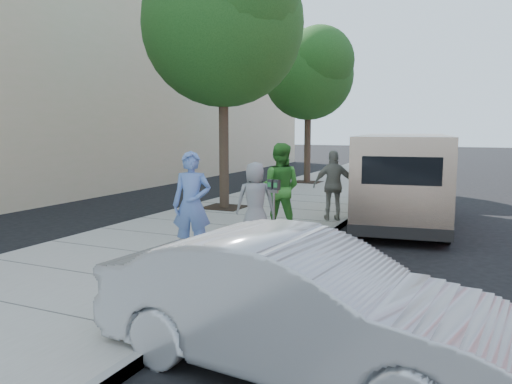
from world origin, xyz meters
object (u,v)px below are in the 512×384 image
van (403,177)px  person_gray_shirt (255,201)px  tree_near (224,19)px  person_green_shirt (280,188)px  parking_meter (274,197)px  person_striped_polo (334,185)px  tree_far (309,71)px  person_officer (192,205)px  sedan (300,305)px

van → person_gray_shirt: (-2.45, -3.86, -0.25)m
tree_near → person_green_shirt: tree_near is taller
parking_meter → person_striped_polo: person_striped_polo is taller
parking_meter → person_gray_shirt: person_gray_shirt is taller
person_green_shirt → parking_meter: bearing=97.0°
parking_meter → person_green_shirt: (-0.31, 1.10, 0.06)m
tree_near → person_gray_shirt: size_ratio=4.59×
person_green_shirt → person_gray_shirt: bearing=69.3°
tree_far → parking_meter: tree_far is taller
parking_meter → person_striped_polo: (0.40, 3.01, -0.05)m
tree_near → person_officer: 7.23m
tree_near → sedan: 10.96m
parking_meter → van: van is taller
parking_meter → van: bearing=80.6°
van → person_striped_polo: 1.88m
person_officer → person_gray_shirt: person_officer is taller
van → sedan: 8.71m
van → person_gray_shirt: 4.58m
person_striped_polo → person_green_shirt: bearing=46.0°
person_gray_shirt → person_striped_polo: 2.96m
tree_far → person_striped_polo: tree_far is taller
tree_far → person_officer: tree_far is taller
van → sedan: size_ratio=1.49×
person_striped_polo → tree_near: bearing=-34.4°
tree_far → sedan: size_ratio=1.50×
person_green_shirt → person_striped_polo: person_green_shirt is taller
tree_near → person_striped_polo: tree_near is taller
tree_far → sedan: tree_far is taller
tree_far → person_striped_polo: bearing=-67.3°
van → person_gray_shirt: van is taller
parking_meter → person_striped_polo: size_ratio=0.73×
tree_near → van: bearing=4.4°
sedan → person_green_shirt: bearing=29.2°
tree_far → person_officer: (2.13, -12.90, -3.77)m
tree_near → parking_meter: tree_near is taller
sedan → person_green_shirt: 6.28m
sedan → person_officer: (-3.13, 3.01, 0.40)m
parking_meter → sedan: 5.15m
tree_far → van: 9.51m
sedan → person_gray_shirt: bearing=34.7°
person_gray_shirt → person_officer: bearing=46.0°
tree_near → van: 6.62m
person_green_shirt → tree_near: bearing=-52.1°
van → tree_near: bearing=177.2°
person_officer → person_green_shirt: size_ratio=0.96×
parking_meter → person_officer: person_officer is taller
tree_far → person_gray_shirt: size_ratio=3.96×
sedan → person_green_shirt: person_green_shirt is taller
person_officer → person_green_shirt: bearing=59.0°
tree_near → person_striped_polo: (3.45, -0.66, -4.51)m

